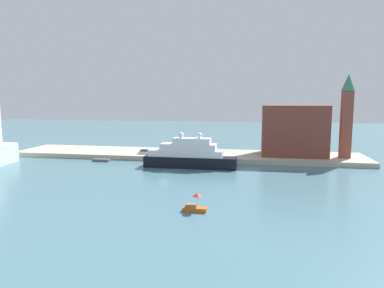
{
  "coord_description": "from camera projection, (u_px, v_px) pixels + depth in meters",
  "views": [
    {
      "loc": [
        22.48,
        -82.56,
        18.48
      ],
      "look_at": [
        5.99,
        6.0,
        6.78
      ],
      "focal_mm": 32.63,
      "sensor_mm": 36.0,
      "label": 1
    }
  ],
  "objects": [
    {
      "name": "ground",
      "position": [
        164.0,
        173.0,
        86.94
      ],
      "size": [
        400.0,
        400.0,
        0.0
      ],
      "primitive_type": "plane",
      "color": "slate"
    },
    {
      "name": "quay_dock",
      "position": [
        185.0,
        155.0,
        111.85
      ],
      "size": [
        110.0,
        19.27,
        1.4
      ],
      "primitive_type": "cube",
      "color": "#B7AD99",
      "rests_on": "ground"
    },
    {
      "name": "large_yacht",
      "position": [
        189.0,
        156.0,
        94.19
      ],
      "size": [
        25.0,
        4.86,
        11.59
      ],
      "color": "black",
      "rests_on": "ground"
    },
    {
      "name": "small_motorboat",
      "position": [
        195.0,
        206.0,
        57.5
      ],
      "size": [
        3.94,
        1.53,
        3.12
      ],
      "color": "#C66019",
      "rests_on": "ground"
    },
    {
      "name": "work_barge",
      "position": [
        102.0,
        160.0,
        103.67
      ],
      "size": [
        5.15,
        1.71,
        0.73
      ],
      "primitive_type": "cube",
      "color": "#595966",
      "rests_on": "ground"
    },
    {
      "name": "harbor_building",
      "position": [
        294.0,
        130.0,
        105.88
      ],
      "size": [
        18.95,
        13.38,
        15.17
      ],
      "primitive_type": "cube",
      "color": "brown",
      "rests_on": "quay_dock"
    },
    {
      "name": "bell_tower",
      "position": [
        347.0,
        112.0,
        100.24
      ],
      "size": [
        3.75,
        3.75,
        24.13
      ],
      "color": "brown",
      "rests_on": "quay_dock"
    },
    {
      "name": "parked_car",
      "position": [
        145.0,
        152.0,
        108.81
      ],
      "size": [
        4.28,
        1.84,
        1.37
      ],
      "color": "silver",
      "rests_on": "quay_dock"
    },
    {
      "name": "person_figure",
      "position": [
        158.0,
        151.0,
        109.19
      ],
      "size": [
        0.36,
        0.36,
        1.82
      ],
      "color": "#4C4C4C",
      "rests_on": "quay_dock"
    },
    {
      "name": "mooring_bollard",
      "position": [
        191.0,
        155.0,
        103.26
      ],
      "size": [
        0.39,
        0.39,
        0.89
      ],
      "primitive_type": "cylinder",
      "color": "black",
      "rests_on": "quay_dock"
    }
  ]
}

